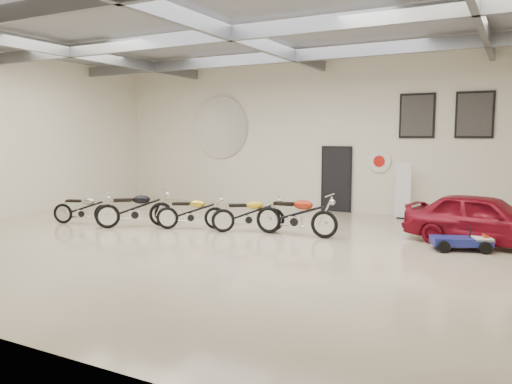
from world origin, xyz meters
The scene contains 18 objects.
floor centered at (0.00, 0.00, 0.00)m, with size 16.00×12.00×0.01m, color beige.
ceiling centered at (0.00, 0.00, 5.00)m, with size 16.00×12.00×0.01m, color slate.
back_wall centered at (0.00, 6.00, 2.50)m, with size 16.00×0.02×5.00m, color silver.
left_wall centered at (-8.00, 0.00, 2.50)m, with size 0.02×12.00×5.00m, color silver.
ceiling_beams centered at (0.00, 0.00, 4.75)m, with size 15.80×11.80×0.32m, color slate, non-canonical shape.
door centered at (0.50, 5.95, 1.05)m, with size 0.92×0.08×2.10m, color black.
logo_plaque centered at (-4.00, 5.95, 2.80)m, with size 2.30×0.06×1.16m, color silver, non-canonical shape.
poster_left centered at (3.00, 5.96, 3.10)m, with size 1.05×0.08×1.35m, color black, non-canonical shape.
poster_mid centered at (4.60, 5.96, 3.10)m, with size 1.05×0.08×1.35m, color black, non-canonical shape.
oil_sign centered at (1.90, 5.95, 1.70)m, with size 0.72×0.10×0.72m, color white, non-canonical shape.
banner_stand centered at (2.75, 5.50, 0.89)m, with size 0.48×0.19×1.77m, color white, non-canonical shape.
motorcycle_silver centered at (-5.08, 0.29, 0.46)m, with size 1.78×0.55×0.92m, color silver, non-canonical shape.
motorcycle_black centered at (-3.46, 0.62, 0.53)m, with size 2.04×0.63×1.06m, color silver, non-canonical shape.
motorcycle_gold centered at (-1.92, 1.12, 0.48)m, with size 1.85×0.57×0.96m, color silver, non-canonical shape.
motorcycle_yellow centered at (-0.39, 1.51, 0.49)m, with size 1.88×0.58×0.98m, color silver, non-canonical shape.
motorcycle_red centered at (0.92, 1.60, 0.55)m, with size 2.13×0.66×1.11m, color silver, non-canonical shape.
go_kart centered at (4.89, 1.85, 0.27)m, with size 1.52×0.68×0.55m, color navy, non-canonical shape.
vintage_car centered at (5.15, 2.66, 0.60)m, with size 3.50×1.41×1.19m, color maroon.
Camera 1 is at (5.80, -9.78, 2.52)m, focal length 35.00 mm.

